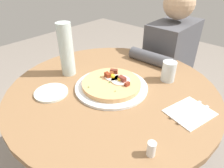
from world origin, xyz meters
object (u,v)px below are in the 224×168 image
bread_plate (51,93)px  fork (186,109)px  breakfast_pizza (112,83)px  knife (194,114)px  water_bottle (66,50)px  water_glass (169,71)px  dining_table (112,116)px  pizza_plate (112,87)px  salt_shaker (151,149)px  person_seated (166,80)px

bread_plate → fork: bread_plate is taller
breakfast_pizza → knife: size_ratio=1.52×
bread_plate → water_bottle: bearing=27.7°
knife → water_bottle: water_bottle is taller
water_glass → knife: bearing=-129.3°
dining_table → pizza_plate: bearing=-169.9°
bread_plate → water_glass: size_ratio=1.50×
pizza_plate → salt_shaker: salt_shaker is taller
person_seated → water_bottle: (-0.67, 0.24, 0.38)m
breakfast_pizza → bread_plate: bearing=141.9°
breakfast_pizza → water_bottle: (-0.05, 0.26, 0.11)m
water_glass → pizza_plate: bearing=146.5°
fork → water_bottle: bearing=-63.4°
pizza_plate → knife: size_ratio=1.89×
water_glass → breakfast_pizza: bearing=146.1°
fork → salt_shaker: 0.28m
dining_table → fork: (0.07, -0.33, 0.19)m
salt_shaker → dining_table: bearing=59.2°
person_seated → breakfast_pizza: (-0.62, -0.02, 0.27)m
fork → bread_plate: bearing=-44.9°
pizza_plate → breakfast_pizza: bearing=-2.2°
bread_plate → fork: bearing=-59.7°
water_bottle → salt_shaker: (-0.15, -0.60, -0.11)m
pizza_plate → fork: 0.34m
water_glass → salt_shaker: size_ratio=1.92×
knife → water_glass: bearing=-114.6°
breakfast_pizza → water_glass: water_glass is taller
salt_shaker → water_glass: bearing=22.7°
pizza_plate → water_bottle: 0.29m
knife → bread_plate: bearing=-47.3°
breakfast_pizza → water_bottle: water_bottle is taller
dining_table → bread_plate: 0.34m
person_seated → bread_plate: 0.89m
breakfast_pizza → water_bottle: size_ratio=1.02×
dining_table → water_bottle: size_ratio=3.67×
breakfast_pizza → fork: (0.08, -0.33, -0.02)m
person_seated → water_glass: bearing=-154.8°
person_seated → fork: size_ratio=6.31×
fork → knife: (-0.01, -0.03, 0.00)m
breakfast_pizza → bread_plate: size_ratio=1.83×
knife → water_glass: size_ratio=1.80×
person_seated → pizza_plate: (-0.63, -0.02, 0.25)m
fork → breakfast_pizza: bearing=-62.4°
breakfast_pizza → knife: breakfast_pizza is taller
dining_table → water_bottle: bearing=101.4°
fork → water_bottle: 0.62m
person_seated → breakfast_pizza: bearing=-178.0°
breakfast_pizza → water_bottle: bearing=100.6°
water_bottle → breakfast_pizza: bearing=-79.4°
bread_plate → water_glass: water_glass is taller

